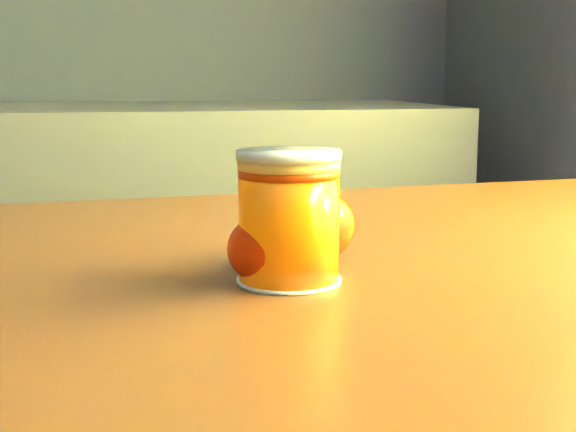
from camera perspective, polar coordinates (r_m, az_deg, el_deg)
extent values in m
cube|color=brown|center=(0.73, 3.77, -4.33)|extent=(1.15, 0.85, 0.04)
cylinder|color=#F16504|center=(0.61, 0.06, -0.72)|extent=(0.08, 0.08, 0.09)
cylinder|color=#FFD668|center=(0.61, 0.06, 3.71)|extent=(0.08, 0.08, 0.01)
cylinder|color=silver|center=(0.60, 0.06, 4.28)|extent=(0.08, 0.08, 0.01)
ellipsoid|color=red|center=(0.61, -1.50, -2.36)|extent=(0.08, 0.08, 0.05)
ellipsoid|color=red|center=(0.68, 1.81, -0.62)|extent=(0.09, 0.09, 0.06)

